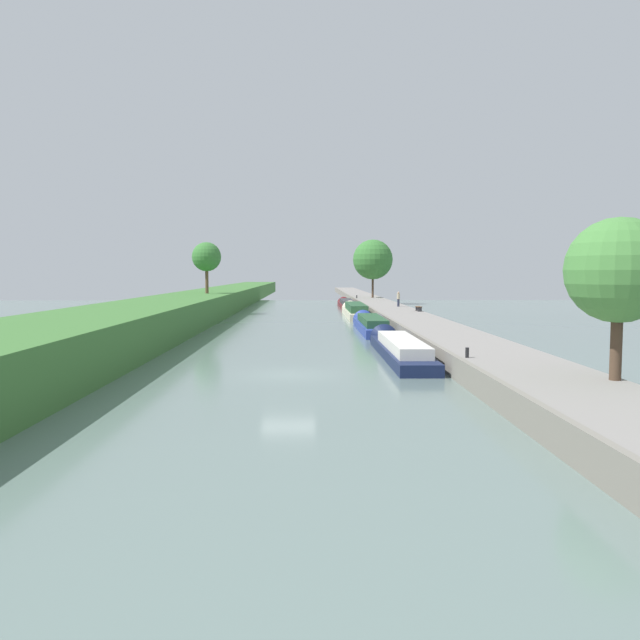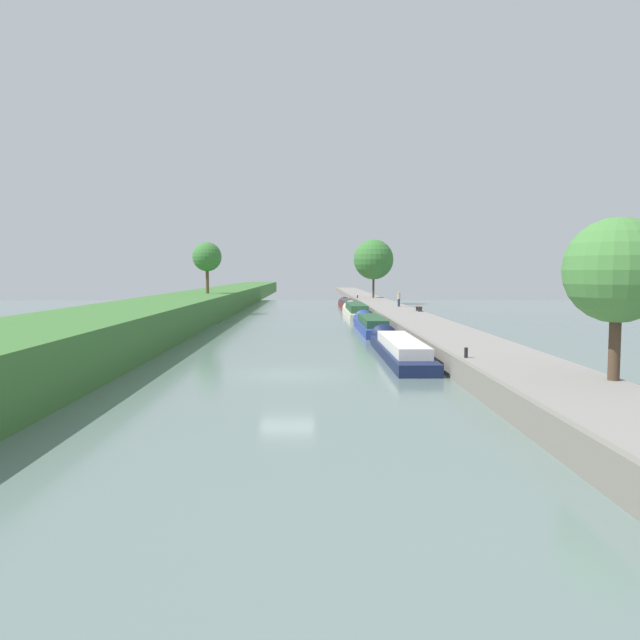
# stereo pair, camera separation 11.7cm
# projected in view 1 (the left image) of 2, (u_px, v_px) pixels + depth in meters

# --- Properties ---
(ground_plane) EXTENTS (160.00, 160.00, 0.00)m
(ground_plane) POSITION_uv_depth(u_px,v_px,m) (288.00, 375.00, 29.30)
(ground_plane) COLOR slate
(left_grassy_bank) EXTENTS (7.55, 260.00, 2.42)m
(left_grassy_bank) POSITION_uv_depth(u_px,v_px,m) (41.00, 349.00, 29.03)
(left_grassy_bank) COLOR #3D7033
(left_grassy_bank) RESTS_ON ground_plane
(right_towpath) EXTENTS (4.41, 260.00, 1.01)m
(right_towpath) POSITION_uv_depth(u_px,v_px,m) (498.00, 363.00, 29.43)
(right_towpath) COLOR gray
(right_towpath) RESTS_ON ground_plane
(stone_quay) EXTENTS (0.25, 260.00, 1.06)m
(stone_quay) POSITION_uv_depth(u_px,v_px,m) (449.00, 363.00, 29.39)
(stone_quay) COLOR gray
(stone_quay) RESTS_ON ground_plane
(narrowboat_navy) EXTENTS (2.03, 14.76, 1.93)m
(narrowboat_navy) POSITION_uv_depth(u_px,v_px,m) (398.00, 348.00, 35.88)
(narrowboat_navy) COLOR #141E42
(narrowboat_navy) RESTS_ON ground_plane
(narrowboat_blue) EXTENTS (2.01, 14.29, 1.91)m
(narrowboat_blue) POSITION_uv_depth(u_px,v_px,m) (370.00, 324.00, 51.82)
(narrowboat_blue) COLOR #283D93
(narrowboat_blue) RESTS_ON ground_plane
(narrowboat_cream) EXTENTS (2.11, 16.34, 2.10)m
(narrowboat_cream) POSITION_uv_depth(u_px,v_px,m) (355.00, 311.00, 68.73)
(narrowboat_cream) COLOR beige
(narrowboat_cream) RESTS_ON ground_plane
(narrowboat_maroon) EXTENTS (1.86, 16.41, 1.77)m
(narrowboat_maroon) POSITION_uv_depth(u_px,v_px,m) (347.00, 304.00, 85.36)
(narrowboat_maroon) COLOR maroon
(narrowboat_maroon) RESTS_ON ground_plane
(tree_rightbank_near) EXTENTS (3.65, 3.65, 5.65)m
(tree_rightbank_near) POSITION_uv_depth(u_px,v_px,m) (619.00, 271.00, 21.63)
(tree_rightbank_near) COLOR #4C3828
(tree_rightbank_near) RESTS_ON right_towpath
(tree_rightbank_midnear) EXTENTS (5.95, 5.95, 8.68)m
(tree_rightbank_midnear) POSITION_uv_depth(u_px,v_px,m) (373.00, 260.00, 93.86)
(tree_rightbank_midnear) COLOR #4C3828
(tree_rightbank_midnear) RESTS_ON right_towpath
(tree_leftbank_downstream) EXTENTS (3.26, 3.26, 5.74)m
(tree_leftbank_downstream) POSITION_uv_depth(u_px,v_px,m) (207.00, 257.00, 70.43)
(tree_leftbank_downstream) COLOR brown
(tree_leftbank_downstream) RESTS_ON left_grassy_bank
(person_walking) EXTENTS (0.34, 0.34, 1.66)m
(person_walking) POSITION_uv_depth(u_px,v_px,m) (398.00, 299.00, 69.50)
(person_walking) COLOR #282D42
(person_walking) RESTS_ON right_towpath
(mooring_bollard_near) EXTENTS (0.16, 0.16, 0.45)m
(mooring_bollard_near) POSITION_uv_depth(u_px,v_px,m) (467.00, 353.00, 27.68)
(mooring_bollard_near) COLOR black
(mooring_bollard_near) RESTS_ON right_towpath
(mooring_bollard_far) EXTENTS (0.16, 0.16, 0.45)m
(mooring_bollard_far) POSITION_uv_depth(u_px,v_px,m) (357.00, 297.00, 92.51)
(mooring_bollard_far) COLOR black
(mooring_bollard_far) RESTS_ON right_towpath
(park_bench) EXTENTS (0.44, 1.50, 0.47)m
(park_bench) POSITION_uv_depth(u_px,v_px,m) (419.00, 308.00, 61.07)
(park_bench) COLOR #333338
(park_bench) RESTS_ON right_towpath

